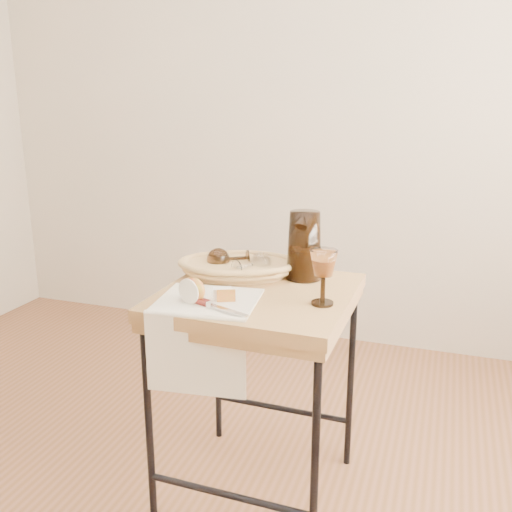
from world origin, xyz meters
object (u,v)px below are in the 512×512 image
at_px(side_table, 258,396).
at_px(wine_goblet, 323,277).
at_px(goblet_lying_b, 251,265).
at_px(pitcher, 304,245).
at_px(tea_towel, 208,301).
at_px(goblet_lying_a, 231,259).
at_px(table_knife, 213,305).
at_px(apple_half, 194,289).
at_px(bread_basket, 238,268).

distance_m(side_table, wine_goblet, 0.52).
xyz_separation_m(goblet_lying_b, pitcher, (0.17, 0.06, 0.07)).
bearing_deg(side_table, goblet_lying_b, 120.25).
distance_m(side_table, tea_towel, 0.42).
distance_m(goblet_lying_a, table_knife, 0.36).
height_order(tea_towel, wine_goblet, wine_goblet).
xyz_separation_m(goblet_lying_a, apple_half, (0.01, -0.32, -0.01)).
bearing_deg(table_knife, bread_basket, 118.93).
xyz_separation_m(pitcher, table_knife, (-0.17, -0.38, -0.10)).
distance_m(goblet_lying_b, apple_half, 0.30).
bearing_deg(pitcher, wine_goblet, -59.00).
bearing_deg(table_knife, wine_goblet, 47.17).
bearing_deg(goblet_lying_b, wine_goblet, -87.72).
xyz_separation_m(goblet_lying_a, table_knife, (0.08, -0.35, -0.04)).
relative_size(side_table, tea_towel, 2.53).
xyz_separation_m(bread_basket, wine_goblet, (0.34, -0.19, 0.06)).
bearing_deg(goblet_lying_b, table_knife, -148.54).
relative_size(tea_towel, goblet_lying_a, 2.26).
bearing_deg(table_knife, apple_half, 179.82).
height_order(pitcher, wine_goblet, pitcher).
bearing_deg(pitcher, apple_half, -121.77).
bearing_deg(apple_half, side_table, 68.83).
height_order(side_table, pitcher, pitcher).
bearing_deg(side_table, apple_half, -129.00).
xyz_separation_m(tea_towel, pitcher, (0.22, 0.32, 0.11)).
height_order(side_table, goblet_lying_b, goblet_lying_b).
bearing_deg(side_table, table_knife, -108.31).
bearing_deg(bread_basket, pitcher, -6.43).
height_order(goblet_lying_b, table_knife, goblet_lying_b).
bearing_deg(bread_basket, apple_half, -111.62).
xyz_separation_m(side_table, goblet_lying_a, (-0.15, 0.15, 0.43)).
relative_size(goblet_lying_a, apple_half, 1.58).
distance_m(tea_towel, pitcher, 0.40).
relative_size(goblet_lying_b, table_knife, 0.52).
distance_m(pitcher, table_knife, 0.43).
relative_size(goblet_lying_b, pitcher, 0.44).
bearing_deg(goblet_lying_b, goblet_lying_a, 98.79).
distance_m(tea_towel, wine_goblet, 0.36).
bearing_deg(side_table, pitcher, 58.00).
bearing_deg(table_knife, pitcher, 85.60).
height_order(bread_basket, apple_half, apple_half).
height_order(tea_towel, bread_basket, bread_basket).
distance_m(pitcher, apple_half, 0.43).
distance_m(tea_towel, bread_basket, 0.28).
relative_size(tea_towel, bread_basket, 0.81).
bearing_deg(goblet_lying_a, tea_towel, 66.37).
bearing_deg(bread_basket, table_knife, -98.40).
distance_m(bread_basket, table_knife, 0.34).
relative_size(pitcher, wine_goblet, 1.59).
xyz_separation_m(wine_goblet, apple_half, (-0.37, -0.12, -0.04)).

